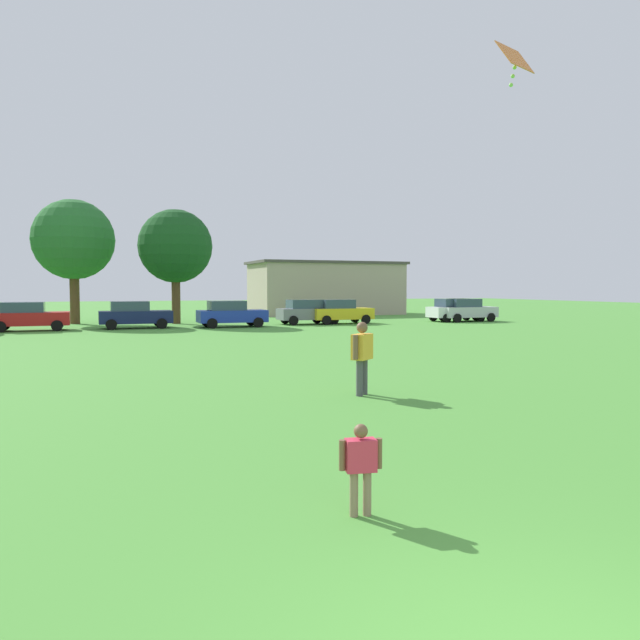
# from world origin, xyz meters

# --- Properties ---
(ground_plane) EXTENTS (160.00, 160.00, 0.00)m
(ground_plane) POSITION_xyz_m (0.00, 30.00, 0.00)
(ground_plane) COLOR #4C9338
(child_kite_flyer) EXTENTS (0.49, 0.25, 1.04)m
(child_kite_flyer) POSITION_xyz_m (0.10, 3.22, 0.62)
(child_kite_flyer) COLOR #8C7259
(child_kite_flyer) RESTS_ON ground
(adult_bystander) EXTENTS (0.67, 0.61, 1.74)m
(adult_bystander) POSITION_xyz_m (3.32, 10.03, 1.03)
(adult_bystander) COLOR #4C4C51
(adult_bystander) RESTS_ON ground
(kite) EXTENTS (1.19, 0.83, 1.08)m
(kite) POSITION_xyz_m (7.35, 9.75, 8.22)
(kite) COLOR orange
(parked_car_red_1) EXTENTS (4.30, 2.02, 1.68)m
(parked_car_red_1) POSITION_xyz_m (-5.91, 35.90, 0.86)
(parked_car_red_1) COLOR red
(parked_car_red_1) RESTS_ON ground
(parked_car_navy_2) EXTENTS (4.30, 2.02, 1.68)m
(parked_car_navy_2) POSITION_xyz_m (-0.01, 35.79, 0.86)
(parked_car_navy_2) COLOR #141E4C
(parked_car_navy_2) RESTS_ON ground
(parked_car_blue_3) EXTENTS (4.30, 2.02, 1.68)m
(parked_car_blue_3) POSITION_xyz_m (5.80, 34.80, 0.86)
(parked_car_blue_3) COLOR #1E38AD
(parked_car_blue_3) RESTS_ON ground
(parked_car_gray_4) EXTENTS (4.30, 2.02, 1.68)m
(parked_car_gray_4) POSITION_xyz_m (11.46, 35.97, 0.86)
(parked_car_gray_4) COLOR slate
(parked_car_gray_4) RESTS_ON ground
(parked_car_yellow_5) EXTENTS (4.30, 2.02, 1.68)m
(parked_car_yellow_5) POSITION_xyz_m (13.66, 35.56, 0.86)
(parked_car_yellow_5) COLOR yellow
(parked_car_yellow_5) RESTS_ON ground
(parked_car_white_6) EXTENTS (4.30, 2.02, 1.68)m
(parked_car_white_6) POSITION_xyz_m (22.78, 35.04, 0.86)
(parked_car_white_6) COLOR white
(parked_car_white_6) RESTS_ON ground
(parked_car_silver_7) EXTENTS (4.30, 2.02, 1.68)m
(parked_car_silver_7) POSITION_xyz_m (23.39, 34.65, 0.86)
(parked_car_silver_7) COLOR silver
(parked_car_silver_7) RESTS_ON ground
(tree_right) EXTENTS (5.49, 5.49, 8.56)m
(tree_right) POSITION_xyz_m (-3.50, 42.12, 5.78)
(tree_right) COLOR brown
(tree_right) RESTS_ON ground
(tree_far_right) EXTENTS (5.07, 5.07, 7.90)m
(tree_far_right) POSITION_xyz_m (3.06, 39.76, 5.34)
(tree_far_right) COLOR brown
(tree_far_right) RESTS_ON ground
(house_left) EXTENTS (13.84, 7.07, 4.86)m
(house_left) POSITION_xyz_m (18.08, 49.31, 2.44)
(house_left) COLOR tan
(house_left) RESTS_ON ground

